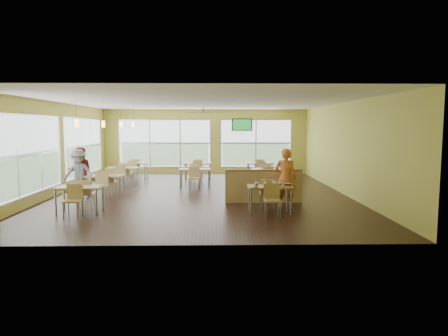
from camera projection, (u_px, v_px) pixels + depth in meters
The scene contains 20 objects.
room at pixel (201, 149), 13.80m from camera, with size 12.00×12.04×3.20m.
window_bays at pixel (141, 148), 16.82m from camera, with size 9.24×10.24×2.38m.
main_table at pixel (270, 190), 10.96m from camera, with size 1.22×1.52×0.87m.
half_wall_divider at pixel (264, 186), 12.41m from camera, with size 2.40×0.14×1.04m.
dining_tables at pixel (176, 171), 15.58m from camera, with size 6.92×8.72×0.87m.
pendant_lights at pixel (112, 124), 14.32m from camera, with size 0.11×7.31×0.86m.
ceiling_fan at pixel (204, 113), 16.64m from camera, with size 1.25×1.25×0.29m.
tv_backwall at pixel (242, 125), 19.61m from camera, with size 1.00×0.07×0.60m.
man_plaid at pixel (286, 178), 11.69m from camera, with size 0.64×0.42×1.74m, color #DC4218.
patron_maroon at pixel (80, 171), 13.70m from camera, with size 0.81×0.63×1.66m, color maroon.
patron_grey at pixel (79, 174), 13.14m from camera, with size 1.06×0.61×1.64m, color slate.
cup_blue at pixel (257, 184), 10.68m from camera, with size 0.11×0.11×0.38m.
cup_yellow at pixel (265, 184), 10.78m from camera, with size 0.09×0.09×0.33m.
cup_red_near at pixel (274, 184), 10.80m from camera, with size 0.10×0.10×0.37m.
cup_red_far at pixel (281, 184), 10.76m from camera, with size 0.09×0.09×0.31m.
food_basket at pixel (288, 184), 10.99m from camera, with size 0.26×0.26×0.06m.
ketchup_cup at pixel (290, 186), 10.83m from camera, with size 0.07×0.07×0.03m, color #B31417.
wrapper_left at pixel (256, 187), 10.64m from camera, with size 0.14×0.13×0.04m, color #9D754C.
wrapper_mid at pixel (270, 184), 11.07m from camera, with size 0.21×0.19×0.05m, color #9D754C.
wrapper_right at pixel (283, 187), 10.65m from camera, with size 0.13×0.11×0.03m, color #9D754C.
Camera 1 is at (0.53, -13.81, 2.38)m, focal length 32.00 mm.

